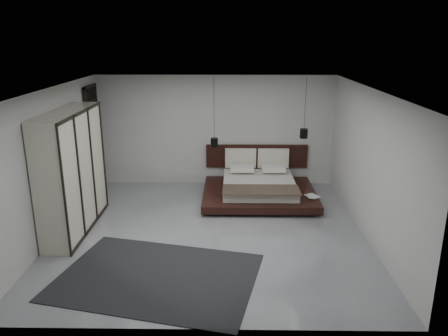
{
  "coord_description": "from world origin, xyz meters",
  "views": [
    {
      "loc": [
        0.38,
        -7.9,
        3.74
      ],
      "look_at": [
        0.25,
        1.2,
        0.96
      ],
      "focal_mm": 35.0,
      "sensor_mm": 36.0,
      "label": 1
    }
  ],
  "objects_px": {
    "bed": "(259,187)",
    "wardrobe": "(72,172)",
    "lattice_screen": "(94,139)",
    "rug": "(157,276)",
    "pendant_left": "(214,142)",
    "pendant_right": "(304,133)"
  },
  "relations": [
    {
      "from": "wardrobe",
      "to": "pendant_right",
      "type": "bearing_deg",
      "value": 24.09
    },
    {
      "from": "pendant_left",
      "to": "pendant_right",
      "type": "bearing_deg",
      "value": 0.0
    },
    {
      "from": "lattice_screen",
      "to": "bed",
      "type": "xyz_separation_m",
      "value": [
        4.02,
        -0.53,
        -1.02
      ]
    },
    {
      "from": "wardrobe",
      "to": "rug",
      "type": "bearing_deg",
      "value": -43.98
    },
    {
      "from": "lattice_screen",
      "to": "rug",
      "type": "bearing_deg",
      "value": -62.44
    },
    {
      "from": "lattice_screen",
      "to": "bed",
      "type": "distance_m",
      "value": 4.18
    },
    {
      "from": "pendant_left",
      "to": "wardrobe",
      "type": "relative_size",
      "value": 0.68
    },
    {
      "from": "bed",
      "to": "wardrobe",
      "type": "height_order",
      "value": "wardrobe"
    },
    {
      "from": "wardrobe",
      "to": "rug",
      "type": "distance_m",
      "value": 2.91
    },
    {
      "from": "pendant_left",
      "to": "wardrobe",
      "type": "distance_m",
      "value": 3.45
    },
    {
      "from": "rug",
      "to": "lattice_screen",
      "type": "bearing_deg",
      "value": 117.56
    },
    {
      "from": "pendant_left",
      "to": "pendant_right",
      "type": "distance_m",
      "value": 2.15
    },
    {
      "from": "bed",
      "to": "wardrobe",
      "type": "relative_size",
      "value": 1.07
    },
    {
      "from": "pendant_right",
      "to": "wardrobe",
      "type": "height_order",
      "value": "pendant_right"
    },
    {
      "from": "pendant_right",
      "to": "rug",
      "type": "relative_size",
      "value": 0.46
    },
    {
      "from": "pendant_left",
      "to": "lattice_screen",
      "type": "bearing_deg",
      "value": 177.24
    },
    {
      "from": "lattice_screen",
      "to": "rug",
      "type": "height_order",
      "value": "lattice_screen"
    },
    {
      "from": "lattice_screen",
      "to": "wardrobe",
      "type": "height_order",
      "value": "lattice_screen"
    },
    {
      "from": "pendant_left",
      "to": "wardrobe",
      "type": "xyz_separation_m",
      "value": [
        -2.69,
        -2.16,
        -0.08
      ]
    },
    {
      "from": "bed",
      "to": "pendant_right",
      "type": "distance_m",
      "value": 1.67
    },
    {
      "from": "pendant_left",
      "to": "wardrobe",
      "type": "bearing_deg",
      "value": -141.27
    },
    {
      "from": "pendant_left",
      "to": "rug",
      "type": "distance_m",
      "value": 4.27
    }
  ]
}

